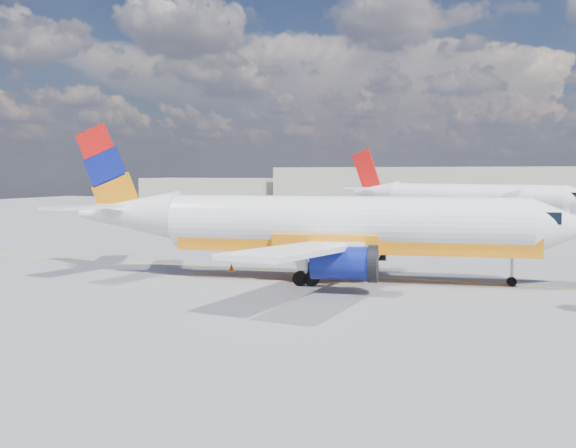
% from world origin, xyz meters
% --- Properties ---
extents(ground, '(240.00, 240.00, 0.00)m').
position_xyz_m(ground, '(0.00, 0.00, 0.00)').
color(ground, slate).
rests_on(ground, ground).
extents(taxi_line, '(70.00, 0.15, 0.01)m').
position_xyz_m(taxi_line, '(0.00, 3.00, 0.01)').
color(taxi_line, yellow).
rests_on(taxi_line, ground).
extents(terminal_main, '(70.00, 14.00, 8.00)m').
position_xyz_m(terminal_main, '(5.00, 75.00, 4.00)').
color(terminal_main, '#B9B3A0').
rests_on(terminal_main, ground).
extents(terminal_annex, '(26.00, 10.00, 6.00)m').
position_xyz_m(terminal_annex, '(-45.00, 72.00, 3.00)').
color(terminal_annex, '#B9B3A0').
rests_on(terminal_annex, ground).
extents(main_jet, '(34.78, 27.03, 10.50)m').
position_xyz_m(main_jet, '(1.83, 0.71, 3.50)').
color(main_jet, white).
rests_on(main_jet, ground).
extents(second_jet, '(34.98, 26.57, 10.62)m').
position_xyz_m(second_jet, '(5.84, 48.43, 3.54)').
color(second_jet, white).
rests_on(second_jet, ground).
extents(traffic_cone, '(0.44, 0.44, 0.62)m').
position_xyz_m(traffic_cone, '(-5.64, 1.68, 0.30)').
color(traffic_cone, white).
rests_on(traffic_cone, ground).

